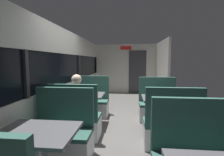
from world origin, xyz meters
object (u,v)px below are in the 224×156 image
at_px(bench_near_window_facing_entry, 62,138).
at_px(dining_table_rear_aisle, 164,102).
at_px(bench_rear_aisle_facing_entry, 158,107).
at_px(seated_passenger, 77,110).
at_px(bench_rear_aisle_facing_end, 171,129).
at_px(dining_table_mid_window, 85,98).
at_px(bench_mid_window_facing_entry, 91,104).
at_px(dining_table_near_window, 37,139).
at_px(bench_mid_window_facing_end, 76,122).
at_px(coffee_cup_primary, 158,95).

height_order(bench_near_window_facing_entry, dining_table_rear_aisle, bench_near_window_facing_entry).
bearing_deg(bench_rear_aisle_facing_entry, seated_passenger, -147.82).
distance_m(bench_near_window_facing_entry, bench_rear_aisle_facing_end, 1.86).
bearing_deg(dining_table_mid_window, bench_rear_aisle_facing_entry, 15.59).
height_order(dining_table_mid_window, bench_mid_window_facing_entry, bench_mid_window_facing_entry).
xyz_separation_m(bench_rear_aisle_facing_entry, seated_passenger, (-1.79, -1.13, 0.21)).
bearing_deg(dining_table_near_window, bench_rear_aisle_facing_entry, 55.47).
xyz_separation_m(dining_table_rear_aisle, bench_rear_aisle_facing_end, (0.00, -0.70, -0.31)).
relative_size(bench_mid_window_facing_entry, bench_rear_aisle_facing_entry, 1.00).
height_order(bench_near_window_facing_entry, bench_rear_aisle_facing_entry, same).
height_order(dining_table_mid_window, bench_rear_aisle_facing_entry, bench_rear_aisle_facing_entry).
relative_size(bench_near_window_facing_entry, bench_mid_window_facing_end, 1.00).
distance_m(dining_table_rear_aisle, seated_passenger, 1.84).
distance_m(seated_passenger, coffee_cup_primary, 1.79).
distance_m(bench_mid_window_facing_end, bench_rear_aisle_facing_entry, 2.15).
bearing_deg(bench_mid_window_facing_end, dining_table_near_window, -90.00).
height_order(dining_table_mid_window, bench_rear_aisle_facing_end, bench_rear_aisle_facing_end).
distance_m(bench_rear_aisle_facing_end, seated_passenger, 1.82).
distance_m(bench_near_window_facing_entry, bench_rear_aisle_facing_entry, 2.61).
bearing_deg(coffee_cup_primary, bench_rear_aisle_facing_entry, 80.52).
bearing_deg(bench_rear_aisle_facing_end, dining_table_mid_window, 153.32).
height_order(dining_table_near_window, seated_passenger, seated_passenger).
bearing_deg(bench_rear_aisle_facing_end, bench_near_window_facing_entry, -164.29).
bearing_deg(coffee_cup_primary, dining_table_mid_window, 176.76).
relative_size(bench_near_window_facing_entry, bench_rear_aisle_facing_end, 1.00).
bearing_deg(seated_passenger, bench_near_window_facing_entry, -90.00).
distance_m(bench_mid_window_facing_end, seated_passenger, 0.22).
xyz_separation_m(bench_near_window_facing_entry, seated_passenger, (0.00, 0.78, 0.21)).
distance_m(dining_table_near_window, coffee_cup_primary, 2.63).
distance_m(bench_rear_aisle_facing_end, bench_rear_aisle_facing_entry, 1.40).
distance_m(dining_table_mid_window, coffee_cup_primary, 1.70).
distance_m(dining_table_rear_aisle, bench_rear_aisle_facing_entry, 0.77).
height_order(dining_table_mid_window, coffee_cup_primary, coffee_cup_primary).
relative_size(bench_near_window_facing_entry, bench_mid_window_facing_entry, 1.00).
bearing_deg(dining_table_rear_aisle, bench_mid_window_facing_end, -164.41).
xyz_separation_m(bench_rear_aisle_facing_end, seated_passenger, (-1.79, 0.27, 0.21)).
relative_size(dining_table_near_window, bench_rear_aisle_facing_entry, 0.82).
xyz_separation_m(dining_table_near_window, bench_rear_aisle_facing_end, (1.79, 1.20, -0.31)).
distance_m(bench_mid_window_facing_end, dining_table_rear_aisle, 1.88).
distance_m(bench_near_window_facing_entry, bench_mid_window_facing_entry, 2.10).
distance_m(bench_mid_window_facing_end, coffee_cup_primary, 1.85).
distance_m(dining_table_near_window, bench_rear_aisle_facing_end, 2.18).
xyz_separation_m(dining_table_mid_window, bench_mid_window_facing_end, (0.00, -0.70, -0.31)).
bearing_deg(bench_mid_window_facing_entry, dining_table_near_window, -90.00).
bearing_deg(seated_passenger, bench_rear_aisle_facing_entry, 32.18).
relative_size(bench_rear_aisle_facing_entry, coffee_cup_primary, 12.22).
height_order(bench_near_window_facing_entry, bench_mid_window_facing_end, same).
bearing_deg(dining_table_rear_aisle, seated_passenger, -166.58).
relative_size(dining_table_near_window, bench_mid_window_facing_end, 0.82).
bearing_deg(coffee_cup_primary, dining_table_near_window, -130.12).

